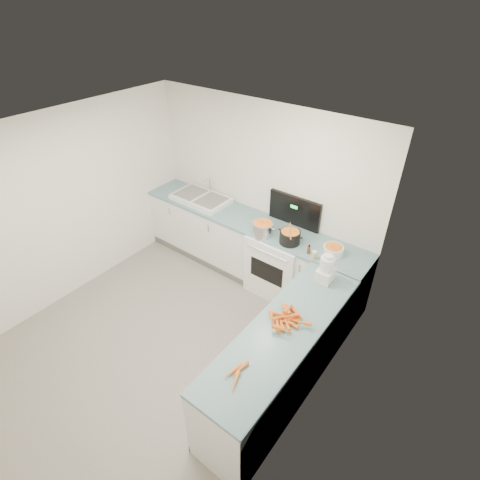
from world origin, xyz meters
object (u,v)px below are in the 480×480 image
Objects in this scene: spice_jar at (314,256)px; extract_bottle at (309,250)px; food_processor at (326,270)px; mixing_bowl at (333,251)px; black_pot at (290,238)px; steel_pot at (263,230)px; stove at (280,261)px; sink at (201,198)px.

extract_bottle is at bearing 148.65° from spice_jar.
mixing_bowl is at bearing 105.86° from food_processor.
black_pot is at bearing -169.14° from mixing_bowl.
black_pot reaches higher than extract_bottle.
food_processor is at bearing -29.25° from black_pot.
black_pot is at bearing 169.50° from extract_bottle.
mixing_bowl is 2.35× the size of extract_bottle.
food_processor is (0.28, -0.26, 0.10)m from spice_jar.
extract_bottle is 0.12m from spice_jar.
black_pot is 0.43m from spice_jar.
extract_bottle is at bearing 139.39° from food_processor.
steel_pot is 1.11× the size of mixing_bowl.
stove is 5.55× the size of mixing_bowl.
black_pot is at bearing 8.49° from steel_pot.
extract_bottle is 0.30× the size of food_processor.
sink reaches higher than extract_bottle.
stove is 1.18m from food_processor.
stove is 14.01× the size of spice_jar.
black_pot is (1.64, -0.14, 0.04)m from sink.
sink is (-1.45, 0.02, 0.50)m from stove.
spice_jar is at bearing -31.35° from extract_bottle.
stove is at bearing 157.73° from spice_jar.
extract_bottle is at bearing -10.50° from black_pot.
mixing_bowl is (0.55, 0.10, -0.02)m from black_pot.
sink is 1.64m from black_pot.
mixing_bowl is 0.26m from spice_jar.
food_processor reaches higher than mixing_bowl.
mixing_bowl is (0.92, 0.16, -0.02)m from steel_pot.
black_pot is 2.52× the size of extract_bottle.
food_processor reaches higher than steel_pot.
sink is at bearing 172.76° from spice_jar.
steel_pot is at bearing -170.10° from mixing_bowl.
spice_jar is (0.41, -0.12, -0.03)m from black_pot.
mixing_bowl is 0.72× the size of food_processor.
sink reaches higher than black_pot.
black_pot is 0.56m from mixing_bowl.
mixing_bowl is at bearing 10.86° from black_pot.
sink is 2.38m from food_processor.
sink is at bearing 171.24° from steel_pot.
sink is 2.06m from spice_jar.
black_pot is 0.31m from extract_bottle.
black_pot reaches higher than mixing_bowl.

